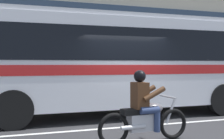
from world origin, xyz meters
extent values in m
plane|color=#2B2B2D|center=(0.00, 0.00, 0.00)|extent=(60.00, 60.00, 0.00)
cube|color=#A39E93|center=(0.00, 5.10, 0.07)|extent=(28.00, 3.80, 0.15)
cube|color=silver|center=(0.00, -0.60, 0.00)|extent=(26.60, 0.14, 0.01)
cube|color=#233347|center=(0.00, 6.96, 4.28)|extent=(25.76, 0.10, 1.40)
cube|color=silver|center=(0.33, 1.20, 1.73)|extent=(11.12, 2.59, 2.70)
cube|color=black|center=(0.33, 1.20, 2.28)|extent=(10.23, 2.63, 0.96)
cube|color=red|center=(0.33, 1.20, 1.53)|extent=(10.90, 2.62, 0.28)
cube|color=#BABCC3|center=(0.33, 1.20, 3.14)|extent=(10.90, 2.46, 0.16)
cylinder|color=black|center=(-3.11, 0.02, 0.52)|extent=(1.04, 0.30, 1.04)
cylinder|color=black|center=(3.39, 0.02, 0.52)|extent=(1.04, 0.30, 1.04)
torus|color=black|center=(0.36, -2.00, 0.34)|extent=(0.69, 0.14, 0.69)
torus|color=black|center=(-1.09, -2.10, 0.34)|extent=(0.69, 0.14, 0.69)
cube|color=silver|center=(-0.42, -2.06, 0.44)|extent=(0.66, 0.32, 0.36)
ellipsoid|color=#59565B|center=(-0.17, -2.04, 0.72)|extent=(0.50, 0.31, 0.24)
cube|color=black|center=(-0.62, -2.07, 0.69)|extent=(0.58, 0.30, 0.12)
cylinder|color=silver|center=(0.30, -2.01, 0.65)|extent=(0.28, 0.07, 0.58)
cylinder|color=silver|center=(0.22, -2.01, 0.96)|extent=(0.08, 0.64, 0.04)
cylinder|color=silver|center=(-0.71, -2.24, 0.39)|extent=(0.55, 0.13, 0.09)
cube|color=#4C2D19|center=(-0.49, -2.06, 1.02)|extent=(0.30, 0.38, 0.56)
sphere|color=black|center=(-0.49, -2.06, 1.44)|extent=(0.26, 0.26, 0.26)
cylinder|color=navy|center=(-0.36, -1.87, 0.72)|extent=(0.43, 0.18, 0.15)
cylinder|color=navy|center=(-0.18, -1.86, 0.48)|extent=(0.13, 0.13, 0.46)
cylinder|color=navy|center=(-0.34, -2.23, 0.72)|extent=(0.43, 0.18, 0.15)
cylinder|color=navy|center=(-0.16, -2.22, 0.48)|extent=(0.13, 0.13, 0.46)
cylinder|color=#4C2D19|center=(-0.26, -1.85, 1.06)|extent=(0.52, 0.14, 0.32)
cylinder|color=#4C2D19|center=(-0.23, -2.24, 1.06)|extent=(0.52, 0.14, 0.32)
cylinder|color=#4C8C3F|center=(0.78, 3.99, 0.44)|extent=(0.22, 0.22, 0.58)
sphere|color=#4C8C3F|center=(0.78, 3.99, 0.80)|extent=(0.20, 0.20, 0.20)
cylinder|color=#4C8C3F|center=(0.78, 3.85, 0.47)|extent=(0.09, 0.10, 0.09)
camera|label=1|loc=(-2.83, -7.37, 1.69)|focal=43.49mm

